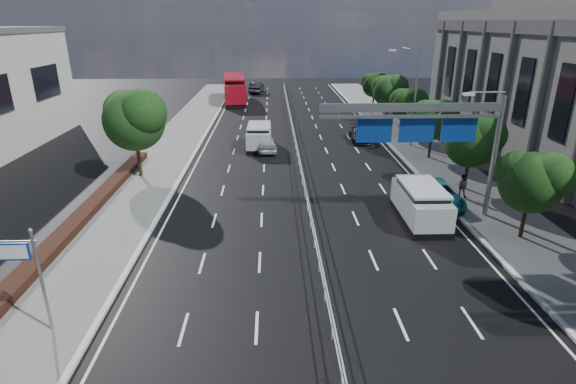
{
  "coord_description": "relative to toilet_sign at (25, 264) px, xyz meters",
  "views": [
    {
      "loc": [
        -2.11,
        -14.29,
        11.03
      ],
      "look_at": [
        -1.3,
        8.27,
        2.4
      ],
      "focal_mm": 28.0,
      "sensor_mm": 36.0,
      "label": 1
    }
  ],
  "objects": [
    {
      "name": "white_minivan",
      "position": [
        7.63,
        26.21,
        -1.88
      ],
      "size": [
        2.24,
        5.01,
        2.16
      ],
      "rotation": [
        0.0,
        0.0,
        -0.02
      ],
      "color": "black",
      "rests_on": "ground"
    },
    {
      "name": "near_tree_back",
      "position": [
        -0.99,
        17.97,
        1.67
      ],
      "size": [
        4.84,
        4.51,
        6.69
      ],
      "color": "black",
      "rests_on": "ground"
    },
    {
      "name": "pedestrian_b",
      "position": [
        21.29,
        12.99,
        -2.02
      ],
      "size": [
        0.95,
        0.89,
        1.56
      ],
      "primitive_type": "imported",
      "rotation": [
        0.0,
        0.0,
        2.61
      ],
      "color": "gray",
      "rests_on": "sidewalk_far"
    },
    {
      "name": "pedestrian_a",
      "position": [
        24.35,
        12.99,
        -2.02
      ],
      "size": [
        0.59,
        0.41,
        1.57
      ],
      "primitive_type": "imported",
      "rotation": [
        0.0,
        0.0,
        3.09
      ],
      "color": "gray",
      "rests_on": "sidewalk_far"
    },
    {
      "name": "ground",
      "position": [
        10.95,
        0.0,
        -2.94
      ],
      "size": [
        160.0,
        160.0,
        0.0
      ],
      "primitive_type": "plane",
      "color": "black",
      "rests_on": "ground"
    },
    {
      "name": "parked_car_dark",
      "position": [
        17.45,
        28.4,
        -2.29
      ],
      "size": [
        2.07,
        4.6,
        1.31
      ],
      "primitive_type": "imported",
      "rotation": [
        0.0,
        0.0,
        -0.05
      ],
      "color": "black",
      "rests_on": "ground"
    },
    {
      "name": "far_tree_g",
      "position": [
        22.2,
        36.98,
        0.81
      ],
      "size": [
        3.96,
        3.69,
        5.45
      ],
      "color": "black",
      "rests_on": "ground"
    },
    {
      "name": "median_fence",
      "position": [
        10.95,
        22.5,
        -2.42
      ],
      "size": [
        0.05,
        85.0,
        1.02
      ],
      "color": "silver",
      "rests_on": "ground"
    },
    {
      "name": "streetlight_far",
      "position": [
        21.46,
        26.0,
        2.27
      ],
      "size": [
        2.78,
        2.4,
        9.0
      ],
      "color": "gray",
      "rests_on": "ground"
    },
    {
      "name": "hedge_near",
      "position": [
        -2.35,
        5.0,
        -2.58
      ],
      "size": [
        1.0,
        36.0,
        0.44
      ],
      "primitive_type": "cube",
      "color": "black",
      "rests_on": "sidewalk_near"
    },
    {
      "name": "far_tree_h",
      "position": [
        22.2,
        44.48,
        0.48
      ],
      "size": [
        3.41,
        3.18,
        4.91
      ],
      "color": "black",
      "rests_on": "ground"
    },
    {
      "name": "overhead_gantry",
      "position": [
        17.69,
        10.05,
        2.66
      ],
      "size": [
        10.24,
        0.38,
        7.45
      ],
      "color": "gray",
      "rests_on": "ground"
    },
    {
      "name": "silver_minivan",
      "position": [
        17.45,
        9.61,
        -1.86
      ],
      "size": [
        2.27,
        5.3,
        2.2
      ],
      "rotation": [
        0.0,
        0.0,
        -0.01
      ],
      "color": "black",
      "rests_on": "ground"
    },
    {
      "name": "parked_car_teal",
      "position": [
        19.25,
        12.0,
        -2.22
      ],
      "size": [
        2.48,
        5.24,
        1.45
      ],
      "primitive_type": "imported",
      "rotation": [
        0.0,
        0.0,
        0.02
      ],
      "color": "#196472",
      "rests_on": "ground"
    },
    {
      "name": "far_tree_e",
      "position": [
        22.2,
        21.98,
        0.61
      ],
      "size": [
        3.63,
        3.38,
        5.13
      ],
      "color": "black",
      "rests_on": "ground"
    },
    {
      "name": "far_tree_f",
      "position": [
        22.2,
        29.48,
        0.55
      ],
      "size": [
        3.52,
        3.28,
        5.02
      ],
      "color": "black",
      "rests_on": "ground"
    },
    {
      "name": "red_bus",
      "position": [
        3.45,
        51.86,
        -1.03
      ],
      "size": [
        4.16,
        12.52,
        3.67
      ],
      "rotation": [
        0.0,
        0.0,
        0.1
      ],
      "color": "black",
      "rests_on": "ground"
    },
    {
      "name": "kerb_far",
      "position": [
        19.95,
        0.0,
        -2.87
      ],
      "size": [
        0.25,
        140.0,
        0.15
      ],
      "primitive_type": "cube",
      "color": "silver",
      "rests_on": "ground"
    },
    {
      "name": "near_car_silver",
      "position": [
        8.24,
        25.06,
        -2.22
      ],
      "size": [
        2.21,
        4.45,
        1.46
      ],
      "primitive_type": "imported",
      "rotation": [
        0.0,
        0.0,
        3.26
      ],
      "color": "#A8AAB0",
      "rests_on": "ground"
    },
    {
      "name": "toilet_sign",
      "position": [
        0.0,
        0.0,
        0.0
      ],
      "size": [
        1.62,
        0.18,
        4.34
      ],
      "color": "gray",
      "rests_on": "ground"
    },
    {
      "name": "near_car_dark",
      "position": [
        6.4,
        60.21,
        -2.09
      ],
      "size": [
        2.46,
        5.4,
        1.72
      ],
      "primitive_type": "imported",
      "rotation": [
        0.0,
        0.0,
        3.02
      ],
      "color": "black",
      "rests_on": "ground"
    },
    {
      "name": "kerb_near",
      "position": [
        1.95,
        0.0,
        -2.87
      ],
      "size": [
        0.25,
        140.0,
        0.15
      ],
      "primitive_type": "cube",
      "color": "silver",
      "rests_on": "ground"
    },
    {
      "name": "far_tree_c",
      "position": [
        22.2,
        6.98,
        0.48
      ],
      "size": [
        3.52,
        3.28,
        4.94
      ],
      "color": "black",
      "rests_on": "ground"
    },
    {
      "name": "far_tree_d",
      "position": [
        22.2,
        14.48,
        0.74
      ],
      "size": [
        3.85,
        3.59,
        5.34
      ],
      "color": "black",
      "rests_on": "ground"
    },
    {
      "name": "sidewalk_near",
      "position": [
        -0.55,
        0.0,
        -2.87
      ],
      "size": [
        5.0,
        140.0,
        0.14
      ],
      "primitive_type": "cube",
      "color": "slate",
      "rests_on": "ground"
    }
  ]
}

